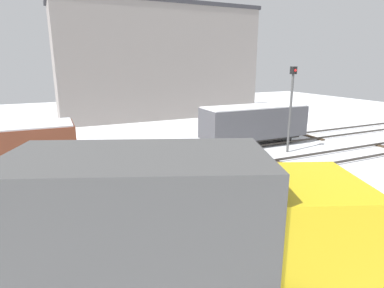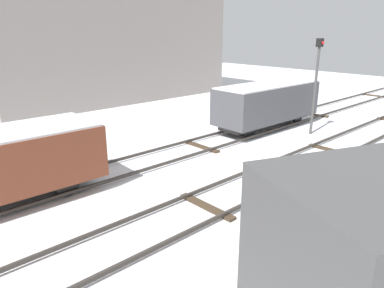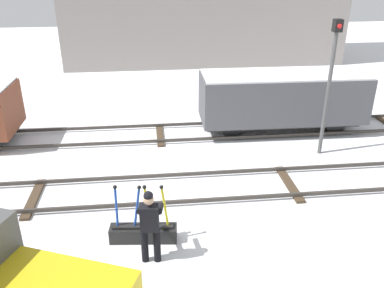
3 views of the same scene
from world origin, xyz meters
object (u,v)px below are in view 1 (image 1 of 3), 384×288
Objects in this scene: rail_worker at (249,180)px; signal_post at (291,102)px; switch_lever_frame at (232,194)px; delivery_truck at (180,224)px; freight_car_far_end at (254,122)px.

signal_post reaches higher than rail_worker.
switch_lever_frame is 7.37m from signal_post.
signal_post reaches higher than delivery_truck.
switch_lever_frame is 1.00m from rail_worker.
signal_post is at bearing 44.97° from rail_worker.
rail_worker is 8.20m from freight_car_far_end.
switch_lever_frame is at bearing -129.64° from freight_car_far_end.
rail_worker is 0.40× the size of signal_post.
switch_lever_frame is at bearing 68.82° from delivery_truck.
signal_post is at bearing 39.76° from switch_lever_frame.
delivery_truck is at bearing -135.37° from rail_worker.
rail_worker is 0.29× the size of freight_car_far_end.
rail_worker is at bearing 61.21° from delivery_truck.
rail_worker is at bearing -140.69° from signal_post.
freight_car_far_end is (8.35, 9.39, -0.39)m from delivery_truck.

